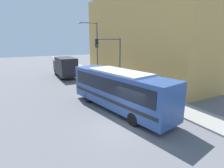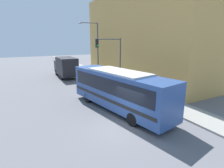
# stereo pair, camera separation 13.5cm
# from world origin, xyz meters

# --- Properties ---
(ground_plane) EXTENTS (120.00, 120.00, 0.00)m
(ground_plane) POSITION_xyz_m (0.00, 0.00, 0.00)
(ground_plane) COLOR slate
(sidewalk) EXTENTS (2.58, 70.00, 0.13)m
(sidewalk) POSITION_xyz_m (5.79, 20.00, 0.07)
(sidewalk) COLOR gray
(sidewalk) RESTS_ON ground_plane
(building_facade) EXTENTS (6.00, 23.00, 12.35)m
(building_facade) POSITION_xyz_m (10.08, 12.50, 6.17)
(building_facade) COLOR tan
(building_facade) RESTS_ON ground_plane
(city_bus) EXTENTS (4.16, 10.27, 3.25)m
(city_bus) POSITION_xyz_m (1.25, 2.75, 1.86)
(city_bus) COLOR #2D4C8C
(city_bus) RESTS_ON ground_plane
(delivery_truck) EXTENTS (2.34, 6.73, 3.08)m
(delivery_truck) POSITION_xyz_m (0.66, 18.16, 1.67)
(delivery_truck) COLOR black
(delivery_truck) RESTS_ON ground_plane
(fire_hydrant) EXTENTS (0.22, 0.30, 0.76)m
(fire_hydrant) POSITION_xyz_m (5.10, 4.88, 0.52)
(fire_hydrant) COLOR red
(fire_hydrant) RESTS_ON sidewalk
(traffic_light_pole) EXTENTS (3.28, 0.35, 5.71)m
(traffic_light_pole) POSITION_xyz_m (4.18, 9.31, 4.02)
(traffic_light_pole) COLOR #47474C
(traffic_light_pole) RESTS_ON sidewalk
(parking_meter) EXTENTS (0.14, 0.14, 1.29)m
(parking_meter) POSITION_xyz_m (5.10, 7.46, 1.01)
(parking_meter) COLOR #47474C
(parking_meter) RESTS_ON sidewalk
(street_lamp) EXTENTS (3.02, 0.28, 8.01)m
(street_lamp) POSITION_xyz_m (4.96, 16.31, 4.89)
(street_lamp) COLOR #47474C
(street_lamp) RESTS_ON sidewalk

